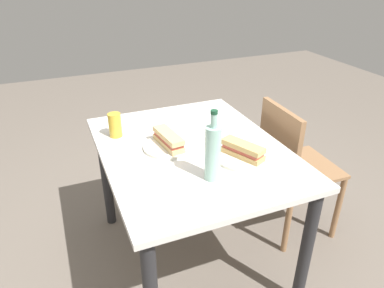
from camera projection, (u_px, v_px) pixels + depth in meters
ground_plane at (192, 255)px, 2.15m from camera, size 8.00×8.00×0.00m
dining_table at (192, 166)px, 1.85m from camera, size 1.12×0.89×0.74m
chair_far at (290, 163)px, 2.13m from camera, size 0.42×0.42×0.87m
plate_near at (242, 157)px, 1.70m from camera, size 0.26×0.26×0.01m
baguette_sandwich_near at (243, 150)px, 1.68m from camera, size 0.22×0.15×0.07m
knife_near at (247, 151)px, 1.74m from camera, size 0.15×0.12×0.01m
plate_far at (169, 146)px, 1.79m from camera, size 0.26×0.26×0.01m
baguette_sandwich_far at (169, 139)px, 1.78m from camera, size 0.23×0.10×0.07m
knife_far at (178, 141)px, 1.82m from camera, size 0.18×0.02×0.01m
water_bottle at (213, 152)px, 1.49m from camera, size 0.07×0.07×0.32m
beer_glass at (115, 125)px, 1.88m from camera, size 0.07×0.07×0.13m
paper_napkin at (207, 113)px, 2.19m from camera, size 0.16×0.16×0.00m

